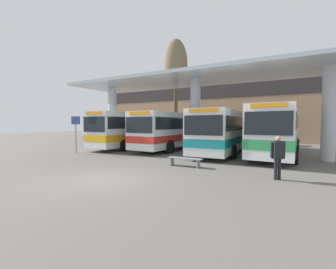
% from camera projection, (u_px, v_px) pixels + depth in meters
% --- Properties ---
extents(ground_plane, '(100.00, 100.00, 0.00)m').
position_uv_depth(ground_plane, '(104.00, 179.00, 9.17)').
color(ground_plane, '#605B56').
extents(townhouse_backdrop, '(40.00, 0.58, 7.32)m').
position_uv_depth(townhouse_backdrop, '(233.00, 108.00, 28.81)').
color(townhouse_backdrop, '#9E7A5B').
rests_on(townhouse_backdrop, ground_plane).
extents(station_canopy, '(22.26, 6.22, 5.94)m').
position_uv_depth(station_canopy, '(195.00, 87.00, 17.55)').
color(station_canopy, silver).
rests_on(station_canopy, ground_plane).
extents(transit_bus_left_bay, '(3.08, 10.39, 3.24)m').
position_uv_depth(transit_bus_left_bay, '(137.00, 128.00, 21.51)').
color(transit_bus_left_bay, white).
rests_on(transit_bus_left_bay, ground_plane).
extents(transit_bus_center_bay, '(3.02, 11.56, 3.17)m').
position_uv_depth(transit_bus_center_bay, '(177.00, 129.00, 20.65)').
color(transit_bus_center_bay, white).
rests_on(transit_bus_center_bay, ground_plane).
extents(transit_bus_right_bay, '(2.95, 12.21, 3.18)m').
position_uv_depth(transit_bus_right_bay, '(227.00, 130.00, 18.20)').
color(transit_bus_right_bay, white).
rests_on(transit_bus_right_bay, ground_plane).
extents(transit_bus_far_right_bay, '(2.95, 10.84, 3.35)m').
position_uv_depth(transit_bus_far_right_bay, '(277.00, 129.00, 15.89)').
color(transit_bus_far_right_bay, white).
rests_on(transit_bus_far_right_bay, ground_plane).
extents(waiting_bench_near_pillar, '(1.90, 0.44, 0.46)m').
position_uv_depth(waiting_bench_near_pillar, '(185.00, 160.00, 11.88)').
color(waiting_bench_near_pillar, gray).
rests_on(waiting_bench_near_pillar, ground_plane).
extents(info_sign_platform, '(0.90, 0.09, 2.81)m').
position_uv_depth(info_sign_platform, '(76.00, 127.00, 16.96)').
color(info_sign_platform, gray).
rests_on(info_sign_platform, ground_plane).
extents(pedestrian_waiting, '(0.57, 0.49, 1.77)m').
position_uv_depth(pedestrian_waiting, '(278.00, 153.00, 9.08)').
color(pedestrian_waiting, black).
rests_on(pedestrian_waiting, ground_plane).
extents(poplar_tree_behind_left, '(2.48, 2.48, 11.25)m').
position_uv_depth(poplar_tree_behind_left, '(176.00, 66.00, 23.93)').
color(poplar_tree_behind_left, '#473A2B').
rests_on(poplar_tree_behind_left, ground_plane).
extents(parked_car_street, '(4.21, 2.07, 2.03)m').
position_uv_depth(parked_car_street, '(265.00, 136.00, 23.86)').
color(parked_car_street, maroon).
rests_on(parked_car_street, ground_plane).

